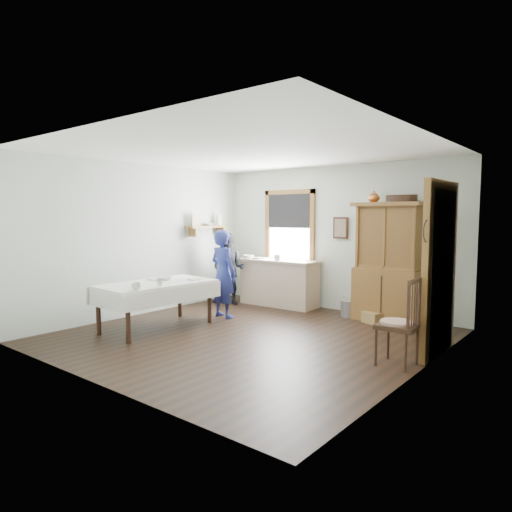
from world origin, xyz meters
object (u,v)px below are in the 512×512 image
spindle_chair (397,322)px  work_counter (279,283)px  woman_blue (223,277)px  china_hutch (388,263)px  wicker_basket (373,318)px  dining_table (157,306)px  figure_dark (228,272)px  pail (348,309)px

spindle_chair → work_counter: bearing=142.5°
woman_blue → work_counter: bearing=-89.4°
china_hutch → wicker_basket: (-0.13, -0.26, -0.90)m
dining_table → china_hutch: bearing=46.1°
woman_blue → dining_table: bearing=83.9°
spindle_chair → wicker_basket: size_ratio=3.35×
dining_table → work_counter: bearing=81.4°
woman_blue → figure_dark: woman_blue is taller
dining_table → woman_blue: size_ratio=1.29×
spindle_chair → figure_dark: 4.34m
work_counter → woman_blue: (-0.14, -1.47, 0.25)m
wicker_basket → work_counter: bearing=173.4°
spindle_chair → wicker_basket: bearing=116.9°
dining_table → wicker_basket: (2.50, 2.47, -0.27)m
pail → woman_blue: woman_blue is taller
china_hutch → spindle_chair: 2.35m
dining_table → wicker_basket: bearing=44.6°
work_counter → wicker_basket: work_counter is taller
china_hutch → woman_blue: china_hutch is taller
spindle_chair → figure_dark: bearing=154.8°
wicker_basket → woman_blue: 2.62m
work_counter → spindle_chair: bearing=-34.5°
dining_table → woman_blue: woman_blue is taller
dining_table → woman_blue: bearing=77.8°
dining_table → spindle_chair: bearing=10.2°
dining_table → figure_dark: 2.23m
woman_blue → wicker_basket: bearing=-145.1°
spindle_chair → woman_blue: 3.41m
work_counter → spindle_chair: spindle_chair is taller
pail → woman_blue: size_ratio=0.21×
woman_blue → figure_dark: bearing=-46.1°
dining_table → spindle_chair: 3.69m
pail → work_counter: bearing=177.7°
china_hutch → dining_table: 3.84m
china_hutch → dining_table: (-2.63, -2.73, -0.63)m
work_counter → figure_dark: size_ratio=1.20×
wicker_basket → woman_blue: woman_blue is taller
spindle_chair → figure_dark: size_ratio=0.80×
woman_blue → figure_dark: 1.16m
figure_dark → china_hutch: bearing=-9.9°
dining_table → figure_dark: size_ratio=1.38×
work_counter → pail: (1.55, -0.06, -0.31)m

